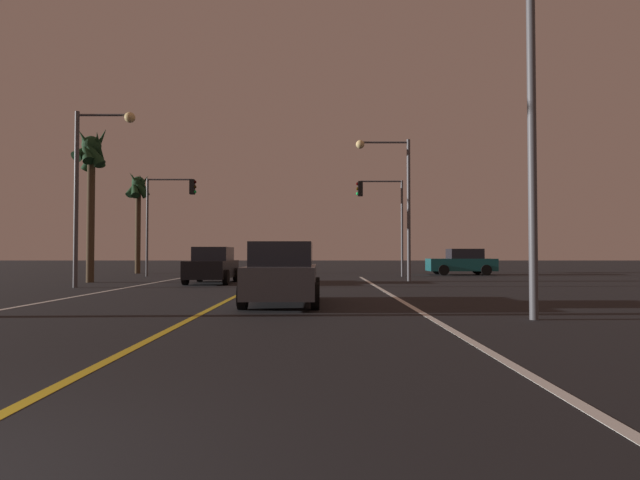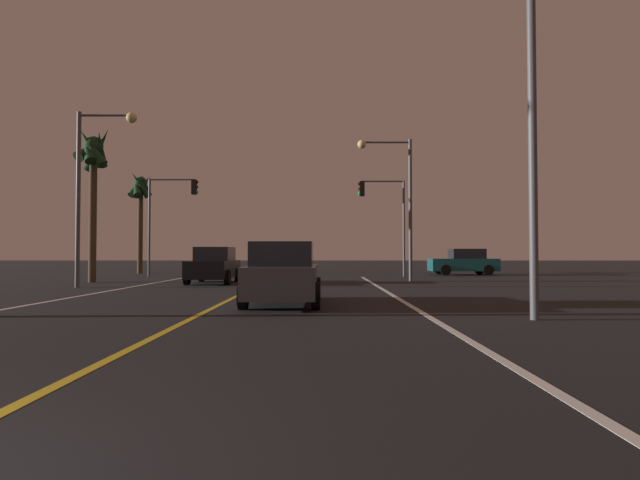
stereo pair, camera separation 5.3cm
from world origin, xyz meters
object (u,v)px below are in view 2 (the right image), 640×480
car_oncoming (214,266)px  car_lead_same_lane (283,274)px  street_lamp_left_mid (93,174)px  palm_tree_left_far (140,193)px  car_crossing_side (464,262)px  traffic_light_near_left (172,204)px  traffic_light_near_right (383,206)px  street_lamp_right_far (396,189)px  street_lamp_right_near (511,85)px  palm_tree_left_mid (94,161)px

car_oncoming → car_lead_same_lane: bearing=22.0°
street_lamp_left_mid → palm_tree_left_far: 15.14m
car_crossing_side → traffic_light_near_left: 18.88m
car_oncoming → traffic_light_near_right: traffic_light_near_right is taller
car_crossing_side → traffic_light_near_right: 7.02m
street_lamp_right_far → traffic_light_near_left: bearing=-21.3°
traffic_light_near_right → street_lamp_right_far: bearing=91.2°
traffic_light_near_right → street_lamp_right_near: size_ratio=0.74×
street_lamp_left_mid → street_lamp_right_far: bearing=20.5°
street_lamp_left_mid → street_lamp_right_far: street_lamp_left_mid is taller
car_lead_same_lane → palm_tree_left_far: bearing=28.5°
car_crossing_side → street_lamp_left_mid: street_lamp_left_mid is taller
car_lead_same_lane → street_lamp_right_far: street_lamp_right_far is taller
car_crossing_side → palm_tree_left_far: 22.67m
car_crossing_side → palm_tree_left_mid: size_ratio=0.56×
car_crossing_side → traffic_light_near_right: (-5.58, -2.47, 3.47)m
car_crossing_side → street_lamp_left_mid: size_ratio=0.59×
palm_tree_left_mid → car_lead_same_lane: bearing=-46.5°
car_crossing_side → palm_tree_left_far: palm_tree_left_far is taller
car_lead_same_lane → palm_tree_left_mid: 15.51m
street_lamp_right_far → car_lead_same_lane: bearing=67.8°
palm_tree_left_mid → street_lamp_right_near: bearing=-42.4°
palm_tree_left_far → car_lead_same_lane: bearing=-61.5°
street_lamp_right_near → car_crossing_side: bearing=-103.0°
car_oncoming → street_lamp_right_near: size_ratio=0.55×
car_lead_same_lane → street_lamp_right_near: (5.08, -3.21, 4.16)m
street_lamp_right_far → street_lamp_right_near: bearing=91.0°
car_crossing_side → palm_tree_left_far: (-22.03, 2.28, 4.85)m
car_oncoming → traffic_light_near_left: bearing=-149.3°
street_lamp_right_near → palm_tree_left_far: (-16.82, 24.79, 0.69)m
car_crossing_side → car_lead_same_lane: bearing=61.9°
traffic_light_near_right → street_lamp_right_far: 5.06m
palm_tree_left_far → street_lamp_right_far: bearing=-30.6°
street_lamp_right_far → car_crossing_side: bearing=-126.1°
street_lamp_right_near → palm_tree_left_far: size_ratio=1.09×
car_lead_same_lane → traffic_light_near_left: 19.01m
street_lamp_left_mid → traffic_light_near_left: bearing=88.4°
car_oncoming → traffic_light_near_left: size_ratio=0.72×
traffic_light_near_right → palm_tree_left_far: bearing=-16.1°
traffic_light_near_left → street_lamp_right_near: 23.99m
street_lamp_left_mid → palm_tree_left_far: street_lamp_left_mid is taller
traffic_light_near_left → street_lamp_right_far: 13.86m
car_lead_same_lane → street_lamp_left_mid: size_ratio=0.59×
car_oncoming → car_crossing_side: bearing=122.9°
traffic_light_near_left → palm_tree_left_mid: size_ratio=0.78×
traffic_light_near_left → street_lamp_right_far: (12.91, -5.04, 0.30)m
car_crossing_side → street_lamp_right_near: size_ratio=0.55×
car_oncoming → street_lamp_right_near: street_lamp_right_near is taller
car_oncoming → car_crossing_side: (14.33, 9.29, 0.00)m
car_crossing_side → street_lamp_right_near: (-5.21, -22.51, 4.16)m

